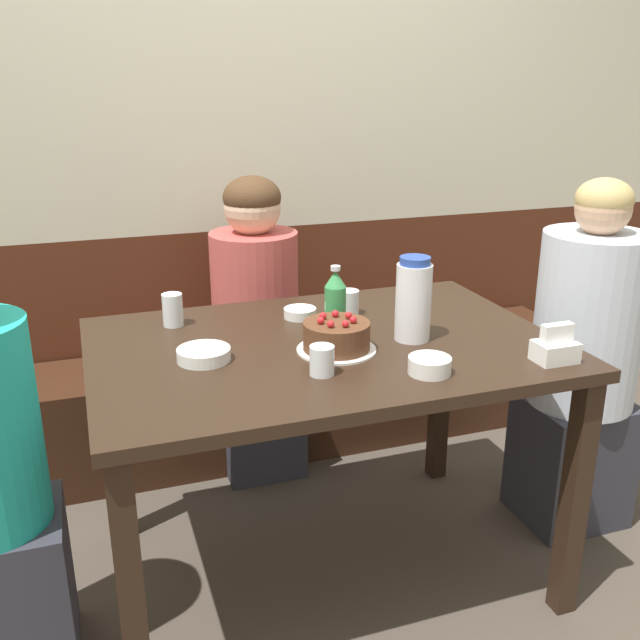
{
  "coord_description": "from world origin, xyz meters",
  "views": [
    {
      "loc": [
        -0.63,
        -1.79,
        1.51
      ],
      "look_at": [
        0.0,
        0.05,
        0.83
      ],
      "focal_mm": 40.0,
      "sensor_mm": 36.0,
      "label": 1
    }
  ],
  "objects_px": {
    "bench_seat": "(258,402)",
    "birthday_cake": "(337,337)",
    "glass_water_tall": "(349,302)",
    "bowl_soup_white": "(204,354)",
    "bowl_rice_small": "(430,365)",
    "person_grey_tee": "(256,334)",
    "glass_shot_small": "(173,310)",
    "napkin_holder": "(555,348)",
    "bowl_side_dish": "(300,313)",
    "person_teal_shirt": "(583,366)",
    "soju_bottle": "(335,299)",
    "glass_tumbler_short": "(322,360)",
    "water_pitcher": "(413,300)"
  },
  "relations": [
    {
      "from": "napkin_holder",
      "to": "soju_bottle",
      "type": "bearing_deg",
      "value": 136.37
    },
    {
      "from": "soju_bottle",
      "to": "bowl_side_dish",
      "type": "xyz_separation_m",
      "value": [
        -0.07,
        0.13,
        -0.08
      ]
    },
    {
      "from": "glass_water_tall",
      "to": "person_grey_tee",
      "type": "bearing_deg",
      "value": 110.17
    },
    {
      "from": "glass_water_tall",
      "to": "bowl_soup_white",
      "type": "bearing_deg",
      "value": -155.34
    },
    {
      "from": "bowl_side_dish",
      "to": "glass_tumbler_short",
      "type": "height_order",
      "value": "glass_tumbler_short"
    },
    {
      "from": "bowl_rice_small",
      "to": "person_grey_tee",
      "type": "distance_m",
      "value": 1.05
    },
    {
      "from": "birthday_cake",
      "to": "glass_tumbler_short",
      "type": "height_order",
      "value": "birthday_cake"
    },
    {
      "from": "person_teal_shirt",
      "to": "person_grey_tee",
      "type": "height_order",
      "value": "person_teal_shirt"
    },
    {
      "from": "water_pitcher",
      "to": "glass_water_tall",
      "type": "bearing_deg",
      "value": 109.12
    },
    {
      "from": "bowl_soup_white",
      "to": "bowl_rice_small",
      "type": "xyz_separation_m",
      "value": [
        0.53,
        -0.27,
        0.0
      ]
    },
    {
      "from": "water_pitcher",
      "to": "person_teal_shirt",
      "type": "xyz_separation_m",
      "value": [
        0.67,
        0.06,
        -0.32
      ]
    },
    {
      "from": "bowl_soup_white",
      "to": "bowl_rice_small",
      "type": "distance_m",
      "value": 0.6
    },
    {
      "from": "soju_bottle",
      "to": "glass_water_tall",
      "type": "height_order",
      "value": "soju_bottle"
    },
    {
      "from": "bench_seat",
      "to": "soju_bottle",
      "type": "xyz_separation_m",
      "value": [
        0.07,
        -0.73,
        0.66
      ]
    },
    {
      "from": "glass_water_tall",
      "to": "glass_shot_small",
      "type": "xyz_separation_m",
      "value": [
        -0.54,
        0.08,
        0.01
      ]
    },
    {
      "from": "glass_shot_small",
      "to": "soju_bottle",
      "type": "bearing_deg",
      "value": -21.56
    },
    {
      "from": "birthday_cake",
      "to": "person_teal_shirt",
      "type": "height_order",
      "value": "person_teal_shirt"
    },
    {
      "from": "person_grey_tee",
      "to": "person_teal_shirt",
      "type": "bearing_deg",
      "value": 53.24
    },
    {
      "from": "napkin_holder",
      "to": "birthday_cake",
      "type": "bearing_deg",
      "value": 153.34
    },
    {
      "from": "napkin_holder",
      "to": "glass_tumbler_short",
      "type": "distance_m",
      "value": 0.63
    },
    {
      "from": "bowl_rice_small",
      "to": "glass_water_tall",
      "type": "distance_m",
      "value": 0.51
    },
    {
      "from": "birthday_cake",
      "to": "person_grey_tee",
      "type": "bearing_deg",
      "value": 92.73
    },
    {
      "from": "napkin_holder",
      "to": "bowl_rice_small",
      "type": "height_order",
      "value": "napkin_holder"
    },
    {
      "from": "bowl_rice_small",
      "to": "bowl_side_dish",
      "type": "xyz_separation_m",
      "value": [
        -0.18,
        0.53,
        -0.01
      ]
    },
    {
      "from": "glass_shot_small",
      "to": "person_grey_tee",
      "type": "height_order",
      "value": "person_grey_tee"
    },
    {
      "from": "bowl_side_dish",
      "to": "bowl_soup_white",
      "type": "bearing_deg",
      "value": -143.97
    },
    {
      "from": "napkin_holder",
      "to": "glass_tumbler_short",
      "type": "xyz_separation_m",
      "value": [
        -0.61,
        0.12,
        0.0
      ]
    },
    {
      "from": "bowl_rice_small",
      "to": "bowl_side_dish",
      "type": "distance_m",
      "value": 0.56
    },
    {
      "from": "napkin_holder",
      "to": "person_teal_shirt",
      "type": "relative_size",
      "value": 0.09
    },
    {
      "from": "water_pitcher",
      "to": "soju_bottle",
      "type": "relative_size",
      "value": 1.26
    },
    {
      "from": "bowl_soup_white",
      "to": "person_grey_tee",
      "type": "relative_size",
      "value": 0.12
    },
    {
      "from": "person_teal_shirt",
      "to": "bowl_rice_small",
      "type": "bearing_deg",
      "value": 21.9
    },
    {
      "from": "birthday_cake",
      "to": "glass_water_tall",
      "type": "height_order",
      "value": "birthday_cake"
    },
    {
      "from": "glass_shot_small",
      "to": "person_grey_tee",
      "type": "distance_m",
      "value": 0.61
    },
    {
      "from": "bench_seat",
      "to": "bowl_rice_small",
      "type": "bearing_deg",
      "value": -80.97
    },
    {
      "from": "napkin_holder",
      "to": "bowl_side_dish",
      "type": "height_order",
      "value": "napkin_holder"
    },
    {
      "from": "glass_water_tall",
      "to": "water_pitcher",
      "type": "bearing_deg",
      "value": -70.88
    },
    {
      "from": "bench_seat",
      "to": "birthday_cake",
      "type": "relative_size",
      "value": 12.56
    },
    {
      "from": "bowl_side_dish",
      "to": "glass_water_tall",
      "type": "xyz_separation_m",
      "value": [
        0.16,
        -0.02,
        0.02
      ]
    },
    {
      "from": "water_pitcher",
      "to": "person_grey_tee",
      "type": "bearing_deg",
      "value": 109.81
    },
    {
      "from": "birthday_cake",
      "to": "glass_shot_small",
      "type": "relative_size",
      "value": 2.22
    },
    {
      "from": "bowl_side_dish",
      "to": "person_grey_tee",
      "type": "height_order",
      "value": "person_grey_tee"
    },
    {
      "from": "bowl_rice_small",
      "to": "glass_shot_small",
      "type": "height_order",
      "value": "glass_shot_small"
    },
    {
      "from": "glass_tumbler_short",
      "to": "person_grey_tee",
      "type": "height_order",
      "value": "person_grey_tee"
    },
    {
      "from": "bowl_rice_small",
      "to": "bowl_side_dish",
      "type": "bearing_deg",
      "value": 108.8
    },
    {
      "from": "bowl_rice_small",
      "to": "glass_tumbler_short",
      "type": "relative_size",
      "value": 1.44
    },
    {
      "from": "bowl_rice_small",
      "to": "person_teal_shirt",
      "type": "relative_size",
      "value": 0.09
    },
    {
      "from": "bench_seat",
      "to": "bowl_side_dish",
      "type": "xyz_separation_m",
      "value": [
        -0.0,
        -0.6,
        0.58
      ]
    },
    {
      "from": "bench_seat",
      "to": "glass_water_tall",
      "type": "bearing_deg",
      "value": -76.04
    },
    {
      "from": "soju_bottle",
      "to": "bowl_rice_small",
      "type": "distance_m",
      "value": 0.42
    }
  ]
}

